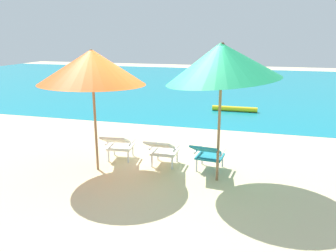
{
  "coord_description": "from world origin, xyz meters",
  "views": [
    {
      "loc": [
        1.86,
        -6.31,
        2.69
      ],
      "look_at": [
        0.0,
        0.5,
        0.75
      ],
      "focal_mm": 35.83,
      "sensor_mm": 36.0,
      "label": 1
    }
  ],
  "objects_px": {
    "swim_buoy": "(235,109)",
    "lounge_chair_right": "(208,153)",
    "lounge_chair_center": "(162,149)",
    "beach_umbrella_left": "(92,67)",
    "lounge_chair_left": "(118,144)",
    "beach_umbrella_right": "(222,62)"
  },
  "relations": [
    {
      "from": "lounge_chair_left",
      "to": "beach_umbrella_right",
      "type": "relative_size",
      "value": 0.35
    },
    {
      "from": "lounge_chair_left",
      "to": "lounge_chair_right",
      "type": "relative_size",
      "value": 1.01
    },
    {
      "from": "swim_buoy",
      "to": "beach_umbrella_left",
      "type": "relative_size",
      "value": 0.57
    },
    {
      "from": "lounge_chair_left",
      "to": "beach_umbrella_left",
      "type": "xyz_separation_m",
      "value": [
        -0.24,
        -0.53,
        1.69
      ]
    },
    {
      "from": "swim_buoy",
      "to": "lounge_chair_center",
      "type": "xyz_separation_m",
      "value": [
        -1.04,
        -5.73,
        0.31
      ]
    },
    {
      "from": "lounge_chair_center",
      "to": "lounge_chair_right",
      "type": "relative_size",
      "value": 0.95
    },
    {
      "from": "lounge_chair_left",
      "to": "beach_umbrella_right",
      "type": "distance_m",
      "value": 2.88
    },
    {
      "from": "lounge_chair_center",
      "to": "lounge_chair_right",
      "type": "height_order",
      "value": "same"
    },
    {
      "from": "lounge_chair_left",
      "to": "lounge_chair_right",
      "type": "height_order",
      "value": "same"
    },
    {
      "from": "swim_buoy",
      "to": "beach_umbrella_left",
      "type": "xyz_separation_m",
      "value": [
        -2.29,
        -6.19,
        1.99
      ]
    },
    {
      "from": "beach_umbrella_right",
      "to": "lounge_chair_center",
      "type": "bearing_deg",
      "value": 163.89
    },
    {
      "from": "swim_buoy",
      "to": "beach_umbrella_right",
      "type": "relative_size",
      "value": 0.6
    },
    {
      "from": "swim_buoy",
      "to": "lounge_chair_left",
      "type": "xyz_separation_m",
      "value": [
        -2.06,
        -5.66,
        0.31
      ]
    },
    {
      "from": "swim_buoy",
      "to": "beach_umbrella_left",
      "type": "height_order",
      "value": "beach_umbrella_left"
    },
    {
      "from": "lounge_chair_right",
      "to": "beach_umbrella_left",
      "type": "xyz_separation_m",
      "value": [
        -2.2,
        -0.45,
        1.69
      ]
    },
    {
      "from": "swim_buoy",
      "to": "lounge_chair_right",
      "type": "height_order",
      "value": "lounge_chair_right"
    },
    {
      "from": "swim_buoy",
      "to": "beach_umbrella_left",
      "type": "bearing_deg",
      "value": -110.32
    },
    {
      "from": "lounge_chair_right",
      "to": "lounge_chair_center",
      "type": "bearing_deg",
      "value": 179.16
    },
    {
      "from": "swim_buoy",
      "to": "lounge_chair_left",
      "type": "relative_size",
      "value": 1.71
    },
    {
      "from": "lounge_chair_left",
      "to": "beach_umbrella_left",
      "type": "height_order",
      "value": "beach_umbrella_left"
    },
    {
      "from": "swim_buoy",
      "to": "beach_umbrella_right",
      "type": "distance_m",
      "value": 6.43
    },
    {
      "from": "lounge_chair_left",
      "to": "beach_umbrella_right",
      "type": "xyz_separation_m",
      "value": [
        2.19,
        -0.41,
        1.82
      ]
    }
  ]
}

